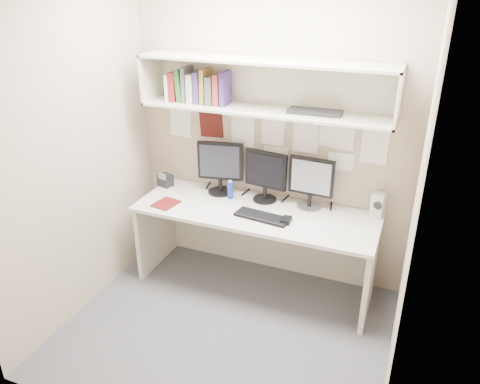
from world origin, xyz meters
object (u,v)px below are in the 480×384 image
at_px(maroon_notebook, 166,204).
at_px(monitor_right, 311,181).
at_px(speaker, 378,205).
at_px(keyboard, 262,217).
at_px(desk_phone, 165,180).
at_px(monitor_left, 220,166).
at_px(monitor_center, 266,174).
at_px(desk, 255,248).

bearing_deg(maroon_notebook, monitor_right, 28.94).
xyz_separation_m(speaker, maroon_notebook, (-1.68, -0.44, -0.09)).
height_order(keyboard, maroon_notebook, keyboard).
height_order(keyboard, speaker, speaker).
bearing_deg(maroon_notebook, desk_phone, 130.02).
xyz_separation_m(monitor_left, keyboard, (0.51, -0.33, -0.24)).
height_order(monitor_left, speaker, monitor_left).
bearing_deg(monitor_center, keyboard, -66.66).
height_order(desk, monitor_right, monitor_right).
bearing_deg(monitor_center, maroon_notebook, -144.07).
relative_size(monitor_left, speaker, 2.35).
relative_size(keyboard, maroon_notebook, 2.09).
bearing_deg(monitor_left, monitor_center, -10.72).
bearing_deg(monitor_right, speaker, 7.89).
xyz_separation_m(monitor_center, desk_phone, (-0.95, -0.06, -0.18)).
bearing_deg(desk, maroon_notebook, -166.51).
bearing_deg(desk_phone, desk, 7.29).
xyz_separation_m(monitor_left, desk_phone, (-0.53, -0.06, -0.20)).
bearing_deg(monitor_center, monitor_right, 7.98).
bearing_deg(monitor_right, desk, -147.71).
height_order(monitor_left, keyboard, monitor_left).
xyz_separation_m(keyboard, desk_phone, (-1.04, 0.27, 0.05)).
bearing_deg(desk, monitor_center, 88.35).
distance_m(monitor_left, maroon_notebook, 0.57).
xyz_separation_m(keyboard, maroon_notebook, (-0.84, -0.07, -0.01)).
xyz_separation_m(monitor_right, desk_phone, (-1.34, -0.06, -0.18)).
relative_size(desk, desk_phone, 13.73).
relative_size(desk, maroon_notebook, 9.43).
relative_size(desk, monitor_center, 4.58).
xyz_separation_m(monitor_center, speaker, (0.93, 0.04, -0.14)).
bearing_deg(speaker, desk, -151.15).
bearing_deg(desk_phone, monitor_left, 23.40).
bearing_deg(maroon_notebook, keyboard, 14.26).
relative_size(desk, speaker, 10.07).
relative_size(monitor_left, monitor_center, 1.07).
xyz_separation_m(desk, monitor_center, (0.01, 0.22, 0.60)).
bearing_deg(desk, keyboard, -48.90).
relative_size(maroon_notebook, desk_phone, 1.46).
xyz_separation_m(desk, desk_phone, (-0.94, 0.16, 0.42)).
relative_size(speaker, desk_phone, 1.36).
height_order(monitor_left, monitor_right, monitor_left).
distance_m(monitor_left, monitor_center, 0.42).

